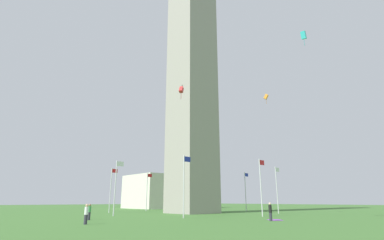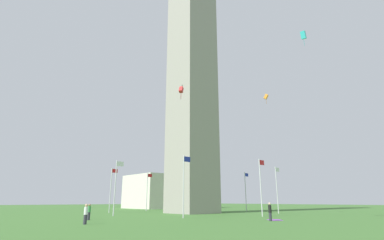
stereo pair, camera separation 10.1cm
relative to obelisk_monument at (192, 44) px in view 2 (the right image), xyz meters
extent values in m
plane|color=#3D6B2D|center=(0.00, 0.00, -30.51)|extent=(260.00, 260.00, 0.00)
cube|color=gray|center=(0.00, 0.00, -3.66)|extent=(6.71, 6.71, 53.70)
cylinder|color=silver|center=(13.78, 0.00, -26.82)|extent=(0.14, 0.14, 7.37)
cube|color=#1E2D99|center=(14.33, 0.00, -23.59)|extent=(1.00, 0.03, 0.64)
cylinder|color=silver|center=(9.74, 9.74, -26.82)|extent=(0.14, 0.14, 7.37)
cube|color=white|center=(10.29, 9.74, -23.59)|extent=(1.00, 0.03, 0.64)
cylinder|color=silver|center=(0.00, 13.78, -26.82)|extent=(0.14, 0.14, 7.37)
cube|color=red|center=(0.55, 13.78, -23.59)|extent=(1.00, 0.03, 0.64)
cylinder|color=silver|center=(-9.74, 9.74, -26.82)|extent=(0.14, 0.14, 7.37)
cube|color=red|center=(-9.19, 9.74, -23.59)|extent=(1.00, 0.03, 0.64)
cylinder|color=silver|center=(-13.78, 0.00, -26.82)|extent=(0.14, 0.14, 7.37)
cube|color=white|center=(-13.23, 0.00, -23.59)|extent=(1.00, 0.03, 0.64)
cylinder|color=silver|center=(-9.74, -9.74, -26.82)|extent=(0.14, 0.14, 7.37)
cube|color=#1E2D99|center=(-9.19, -9.74, -23.59)|extent=(1.00, 0.03, 0.64)
cylinder|color=silver|center=(0.00, -13.78, -26.82)|extent=(0.14, 0.14, 7.37)
cube|color=red|center=(0.55, -13.78, -23.59)|extent=(1.00, 0.03, 0.64)
cylinder|color=silver|center=(9.74, -9.74, -26.82)|extent=(0.14, 0.14, 7.37)
cube|color=white|center=(10.29, -9.74, -23.59)|extent=(1.00, 0.03, 0.64)
cylinder|color=#2D2D38|center=(-6.36, -19.41, -30.11)|extent=(0.29, 0.29, 0.80)
cylinder|color=black|center=(-6.36, -19.41, -29.34)|extent=(0.32, 0.32, 0.75)
sphere|color=beige|center=(-6.36, -19.41, -28.84)|extent=(0.24, 0.24, 0.24)
cylinder|color=#2D2D38|center=(-19.57, -6.07, -30.11)|extent=(0.29, 0.29, 0.80)
cylinder|color=#388C47|center=(-19.57, -6.07, -29.41)|extent=(0.32, 0.32, 0.59)
sphere|color=#936B4C|center=(-19.57, -6.07, -29.00)|extent=(0.24, 0.24, 0.24)
cylinder|color=#2D2D38|center=(-22.10, -11.58, -30.11)|extent=(0.29, 0.29, 0.80)
cylinder|color=white|center=(-22.10, -11.58, -29.39)|extent=(0.32, 0.32, 0.65)
sphere|color=tan|center=(-22.10, -11.58, -28.94)|extent=(0.24, 0.24, 0.24)
cube|color=orange|center=(5.92, -11.53, -12.27)|extent=(0.67, 0.87, 0.89)
cylinder|color=#A75C15|center=(5.92, -11.53, -12.96)|extent=(0.04, 0.04, 1.04)
cube|color=#33C6D1|center=(-0.05, -21.83, -8.17)|extent=(0.90, 0.68, 1.08)
cylinder|color=teal|center=(-0.05, -21.83, -9.03)|extent=(0.04, 0.04, 1.29)
cube|color=red|center=(-7.93, -6.81, -13.18)|extent=(0.97, 0.85, 1.01)
cylinder|color=maroon|center=(-7.93, -6.81, -13.97)|extent=(0.04, 0.04, 1.18)
cube|color=beige|center=(16.76, 30.11, -26.22)|extent=(20.12, 13.98, 8.58)
cube|color=purple|center=(-4.60, -18.71, -30.50)|extent=(2.26, 2.27, 0.01)
camera|label=1|loc=(-32.54, -37.62, -28.55)|focal=27.47mm
camera|label=2|loc=(-32.47, -37.68, -28.55)|focal=27.47mm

